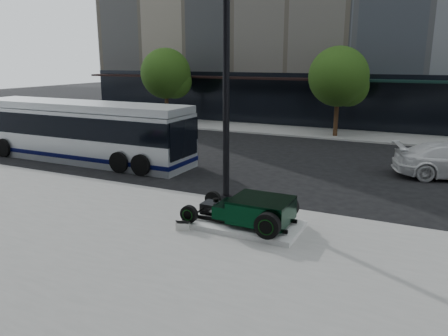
% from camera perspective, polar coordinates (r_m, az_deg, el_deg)
% --- Properties ---
extents(ground, '(120.00, 120.00, 0.00)m').
position_cam_1_polar(ground, '(17.70, 2.32, -2.41)').
color(ground, black).
rests_on(ground, ground).
extents(sidewalk_near, '(70.00, 17.00, 0.12)m').
position_cam_1_polar(sidewalk_near, '(9.79, -24.41, -17.82)').
color(sidewalk_near, gray).
rests_on(sidewalk_near, ground).
extents(sidewalk_far, '(70.00, 4.00, 0.12)m').
position_cam_1_polar(sidewalk_far, '(30.74, 12.83, 4.46)').
color(sidewalk_far, gray).
rests_on(sidewalk_far, ground).
extents(street_trees, '(29.80, 3.80, 5.70)m').
position_cam_1_polar(street_trees, '(29.22, 15.03, 11.17)').
color(street_trees, black).
rests_on(street_trees, sidewalk_far).
extents(display_plinth, '(3.40, 1.80, 0.15)m').
position_cam_1_polar(display_plinth, '(13.24, 2.64, -7.34)').
color(display_plinth, silver).
rests_on(display_plinth, sidewalk_near).
extents(hot_rod, '(3.22, 2.00, 0.81)m').
position_cam_1_polar(hot_rod, '(12.94, 4.02, -5.49)').
color(hot_rod, black).
rests_on(hot_rod, display_plinth).
extents(info_plaque, '(0.47, 0.41, 0.31)m').
position_cam_1_polar(info_plaque, '(13.07, -5.34, -7.43)').
color(info_plaque, silver).
rests_on(info_plaque, sidewalk_near).
extents(lamppost, '(0.41, 0.41, 7.51)m').
position_cam_1_polar(lamppost, '(14.89, 0.28, 8.56)').
color(lamppost, black).
rests_on(lamppost, sidewalk_near).
extents(transit_bus, '(12.12, 2.88, 2.92)m').
position_cam_1_polar(transit_bus, '(23.24, -18.14, 4.65)').
color(transit_bus, silver).
rests_on(transit_bus, ground).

